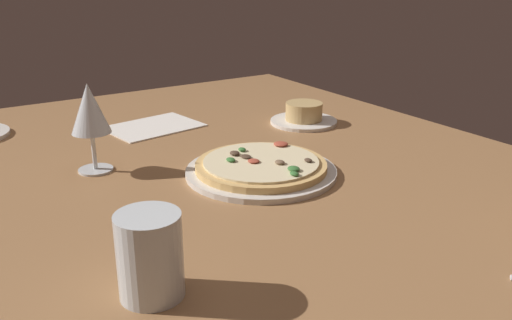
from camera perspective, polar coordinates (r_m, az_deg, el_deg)
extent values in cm
cube|color=#996B42|center=(99.18, -0.65, -2.81)|extent=(150.00, 110.00, 4.00)
cylinder|color=silver|center=(99.13, 0.65, -1.26)|extent=(27.01, 27.01, 1.00)
cylinder|color=tan|center=(98.74, 0.65, -0.67)|extent=(23.50, 23.50, 1.20)
cylinder|color=beige|center=(98.46, 0.65, -0.23)|extent=(20.67, 20.67, 0.40)
ellipsoid|color=#4C3828|center=(100.13, -1.06, 0.37)|extent=(2.28, 1.81, 0.43)
ellipsoid|color=#387033|center=(103.43, -1.43, 1.09)|extent=(1.66, 1.32, 0.67)
ellipsoid|color=#AD4733|center=(106.69, 2.56, 1.66)|extent=(2.83, 2.76, 0.64)
ellipsoid|color=brown|center=(97.11, 2.45, -0.22)|extent=(1.90, 1.63, 0.64)
ellipsoid|color=#AD4733|center=(97.86, -0.26, -0.09)|extent=(2.26, 2.02, 0.48)
ellipsoid|color=#387033|center=(92.09, 3.95, -1.40)|extent=(1.79, 1.33, 0.64)
ellipsoid|color=#387033|center=(98.32, -2.60, 0.04)|extent=(1.96, 1.48, 0.63)
ellipsoid|color=#4C3828|center=(101.23, -2.41, 0.66)|extent=(2.08, 1.72, 0.73)
ellipsoid|color=#387033|center=(94.09, 3.88, -0.89)|extent=(2.26, 2.00, 0.74)
ellipsoid|color=#4C3828|center=(98.42, 5.37, -0.02)|extent=(1.68, 1.21, 0.61)
cylinder|color=silver|center=(131.02, 4.90, 3.95)|extent=(15.58, 15.58, 0.80)
cylinder|color=tan|center=(130.36, 4.94, 4.99)|extent=(8.58, 8.58, 4.11)
cylinder|color=silver|center=(105.30, -16.09, -0.96)|extent=(6.25, 6.25, 0.40)
cylinder|color=silver|center=(104.11, -16.28, 0.91)|extent=(0.80, 0.80, 6.87)
cone|color=silver|center=(101.92, -16.71, 5.10)|extent=(6.97, 6.97, 8.90)
cone|color=#5B0F19|center=(102.70, -16.54, 3.46)|extent=(1.96, 1.96, 2.78)
cylinder|color=silver|center=(64.31, -10.82, -9.60)|extent=(7.52, 7.52, 10.12)
cylinder|color=silver|center=(65.42, -10.69, -11.29)|extent=(6.92, 6.92, 5.69)
cube|color=white|center=(129.50, -10.48, 3.38)|extent=(17.54, 22.07, 0.30)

